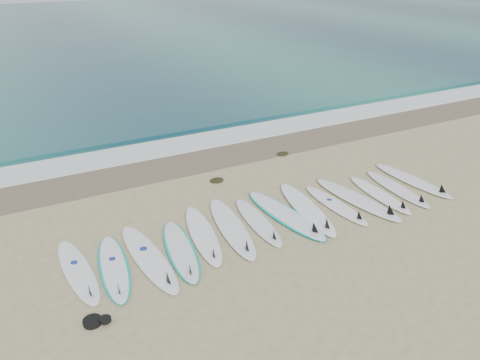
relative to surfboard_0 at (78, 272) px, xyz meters
name	(u,v)px	position (x,y,z in m)	size (l,w,h in m)	color
ground	(273,221)	(4.42, -0.03, -0.05)	(120.00, 120.00, 0.00)	tan
ocean	(60,33)	(4.42, 32.47, -0.04)	(120.00, 55.00, 0.03)	#1E5A5B
wet_sand_band	(204,159)	(4.42, 4.07, -0.05)	(120.00, 1.80, 0.01)	brown
foam_band	(187,144)	(4.42, 5.47, -0.03)	(120.00, 1.40, 0.04)	silver
wave_crest	(171,129)	(4.42, 6.97, 0.00)	(120.00, 1.00, 0.10)	#1E5A5B
surfboard_0	(78,272)	(0.00, 0.00, 0.00)	(0.71, 2.49, 0.31)	white
surfboard_1	(114,268)	(0.65, -0.18, -0.01)	(0.86, 2.44, 0.30)	white
surfboard_2	(150,258)	(1.37, -0.22, 0.01)	(0.76, 2.82, 0.36)	white
surfboard_3	(181,250)	(2.04, -0.23, -0.01)	(0.94, 2.51, 0.31)	silver
surfboard_4	(203,235)	(2.69, 0.08, 0.00)	(0.96, 2.64, 0.33)	white
surfboard_5	(232,228)	(3.39, 0.04, 0.01)	(0.99, 2.87, 0.36)	white
surfboard_6	(259,222)	(4.05, 0.01, 0.00)	(0.69, 2.39, 0.30)	silver
surfboard_7	(286,215)	(4.80, 0.00, 0.00)	(0.98, 2.87, 0.36)	white
surfboard_8	(308,209)	(5.41, -0.02, 0.01)	(1.01, 2.88, 0.36)	white
surfboard_9	(337,205)	(6.16, -0.19, 0.00)	(0.54, 2.32, 0.30)	white
surfboard_10	(359,200)	(6.82, -0.23, 0.01)	(0.94, 2.85, 0.36)	white
surfboard_11	(381,195)	(7.51, -0.28, 0.00)	(0.60, 2.34, 0.30)	white
surfboard_12	(399,189)	(8.15, -0.24, 0.00)	(0.64, 2.42, 0.31)	white
surfboard_13	(414,181)	(8.89, -0.06, 0.00)	(0.71, 2.60, 0.33)	white
seaweed_near	(217,180)	(4.14, 2.50, -0.02)	(0.39, 0.31, 0.08)	black
seaweed_far	(283,154)	(6.76, 3.26, -0.02)	(0.39, 0.30, 0.08)	black
leash_coil	(95,321)	(0.00, -1.53, -0.01)	(0.46, 0.36, 0.11)	black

